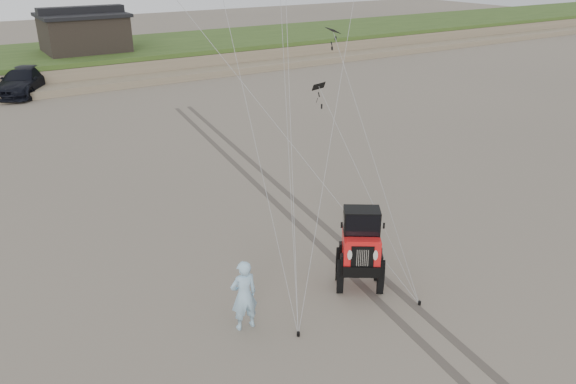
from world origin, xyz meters
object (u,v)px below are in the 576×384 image
at_px(truck_c, 24,81).
at_px(jeep, 360,258).
at_px(cabin, 84,31).
at_px(man, 244,295).

distance_m(truck_c, jeep, 31.10).
relative_size(cabin, truck_c, 1.05).
relative_size(cabin, man, 3.29).
relative_size(cabin, jeep, 1.24).
height_order(cabin, man, cabin).
distance_m(jeep, man, 3.67).
bearing_deg(truck_c, jeep, -51.70).
bearing_deg(jeep, cabin, 121.67).
xyz_separation_m(jeep, man, (-3.67, 0.10, 0.01)).
height_order(cabin, truck_c, cabin).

